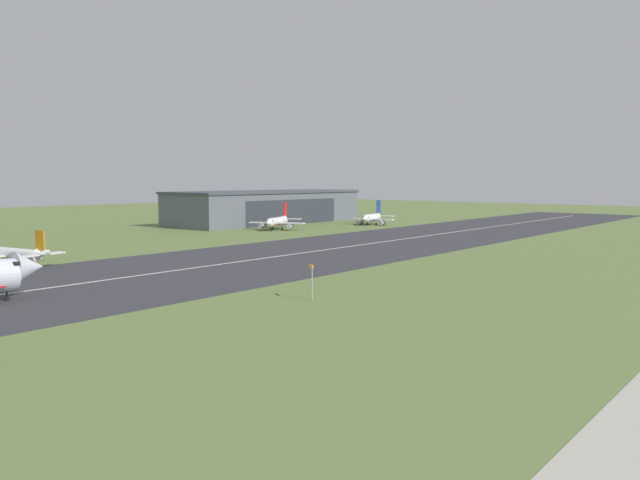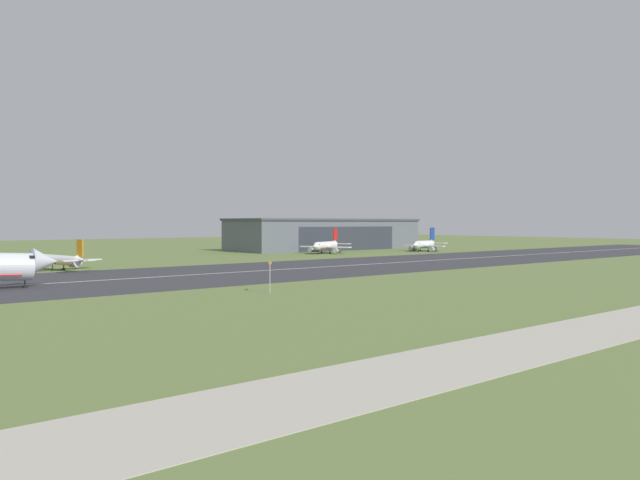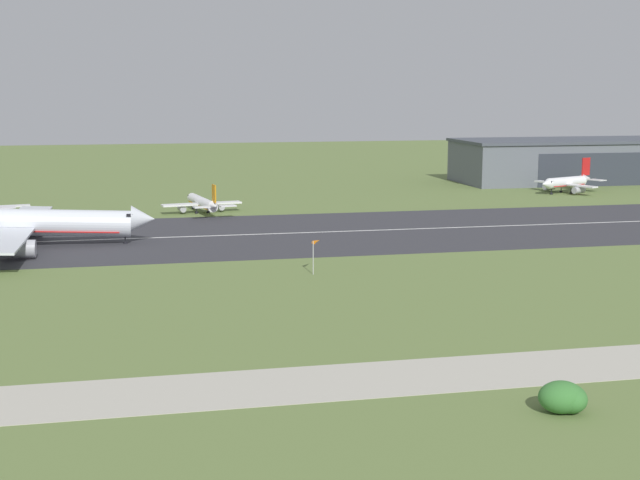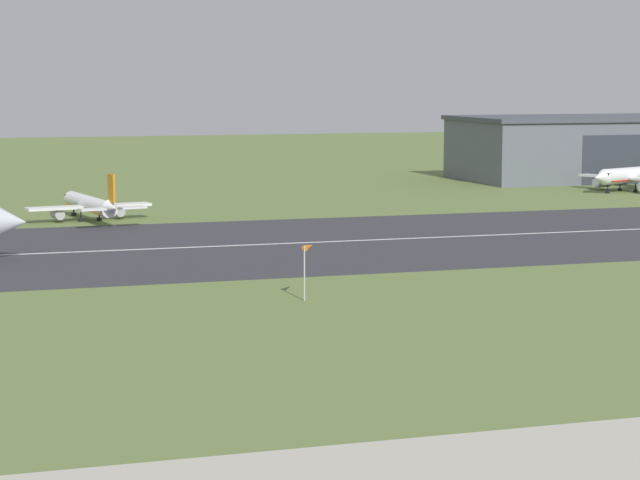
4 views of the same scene
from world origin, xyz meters
name	(u,v)px [view 4 (image 4 of 4)]	position (x,y,z in m)	size (l,w,h in m)	color
ground_plane	(624,319)	(0.00, 58.06, 0.00)	(742.07, 742.07, 0.00)	olive
runway_strip	(394,239)	(0.00, 116.13, 0.03)	(502.07, 54.09, 0.06)	#333338
runway_centreline	(394,239)	(0.00, 116.13, 0.07)	(451.86, 0.70, 0.01)	silver
airplane_parked_centre	(90,205)	(-35.99, 149.78, 2.50)	(19.21, 24.76, 7.84)	white
airplane_parked_east	(628,176)	(68.02, 170.03, 3.00)	(21.20, 20.19, 9.65)	white
windsock_pole	(308,249)	(-23.94, 76.37, 4.85)	(1.93, 2.46, 5.40)	#B7B7BC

